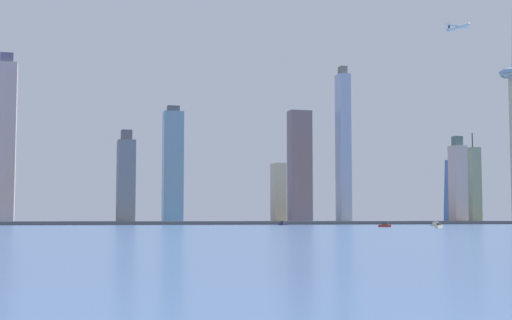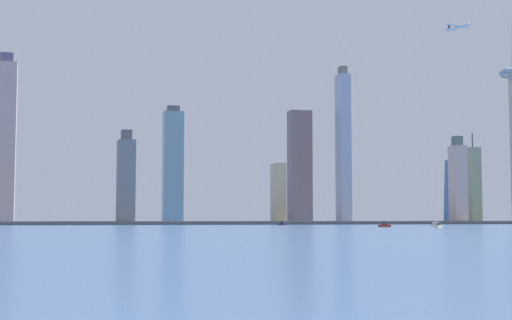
# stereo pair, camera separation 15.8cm
# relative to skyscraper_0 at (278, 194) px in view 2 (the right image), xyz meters

# --- Properties ---
(waterfront_pier) EXTENTS (934.86, 68.66, 3.65)m
(waterfront_pier) POSITION_rel_skyscraper_0_xyz_m (11.81, -39.57, -33.32)
(waterfront_pier) COLOR #4D4D4D
(waterfront_pier) RESTS_ON ground
(skyscraper_0) EXTENTS (12.78, 23.24, 70.28)m
(skyscraper_0) POSITION_rel_skyscraper_0_xyz_m (0.00, 0.00, 0.00)
(skyscraper_0) COLOR #BDAD8B
(skyscraper_0) RESTS_ON ground
(skyscraper_1) EXTENTS (17.91, 24.13, 98.98)m
(skyscraper_1) POSITION_rel_skyscraper_0_xyz_m (-178.92, -39.90, 11.07)
(skyscraper_1) COLOR slate
(skyscraper_1) RESTS_ON ground
(skyscraper_2) EXTENTS (15.99, 17.16, 102.87)m
(skyscraper_2) POSITION_rel_skyscraper_0_xyz_m (205.18, -48.27, 12.81)
(skyscraper_2) COLOR #B9A49F
(skyscraper_2) RESTS_ON ground
(skyscraper_3) EXTENTS (13.07, 16.71, 109.82)m
(skyscraper_3) POSITION_rel_skyscraper_0_xyz_m (236.29, -30.34, 10.92)
(skyscraper_3) COLOR gray
(skyscraper_3) RESTS_ON ground
(skyscraper_4) EXTENTS (14.35, 15.56, 109.38)m
(skyscraper_4) POSITION_rel_skyscraper_0_xyz_m (259.41, 62.52, 7.11)
(skyscraper_4) COLOR #405E93
(skyscraper_4) RESTS_ON ground
(skyscraper_5) EXTENTS (12.91, 19.00, 184.87)m
(skyscraper_5) POSITION_rel_skyscraper_0_xyz_m (74.17, -17.51, 54.29)
(skyscraper_5) COLOR #96A3C0
(skyscraper_5) RESTS_ON ground
(skyscraper_6) EXTENTS (27.34, 19.02, 140.68)m
(skyscraper_6) POSITION_rel_skyscraper_0_xyz_m (43.69, 51.51, 35.20)
(skyscraper_6) COLOR slate
(skyscraper_6) RESTS_ON ground
(skyscraper_8) EXTENTS (22.86, 21.05, 187.83)m
(skyscraper_8) POSITION_rel_skyscraper_0_xyz_m (-304.01, 25.88, 55.40)
(skyscraper_8) COLOR #AD9A9B
(skyscraper_8) RESTS_ON ground
(skyscraper_9) EXTENTS (23.62, 17.09, 140.76)m
(skyscraper_9) POSITION_rel_skyscraper_0_xyz_m (-115.13, 52.45, 33.07)
(skyscraper_9) COLOR #698FA9
(skyscraper_9) RESTS_ON ground
(boat_1) EXTENTS (7.21, 5.98, 3.62)m
(boat_1) POSITION_rel_skyscraper_0_xyz_m (-2.76, -376.93, -33.81)
(boat_1) COLOR beige
(boat_1) RESTS_ON ground
(boat_3) EXTENTS (9.90, 7.54, 4.12)m
(boat_3) POSITION_rel_skyscraper_0_xyz_m (-10.95, -310.13, -33.66)
(boat_3) COLOR red
(boat_3) RESTS_ON ground
(boat_5) EXTENTS (14.49, 15.53, 8.33)m
(boat_5) POSITION_rel_skyscraper_0_xyz_m (67.15, -245.09, -33.88)
(boat_5) COLOR beige
(boat_5) RESTS_ON ground
(boat_6) EXTENTS (10.58, 11.08, 3.93)m
(boat_6) POSITION_rel_skyscraper_0_xyz_m (-32.26, -121.15, -33.73)
(boat_6) COLOR #231335
(boat_6) RESTS_ON ground
(airplane) EXTENTS (33.76, 31.61, 8.50)m
(airplane) POSITION_rel_skyscraper_0_xyz_m (166.89, -120.85, 177.74)
(airplane) COLOR silver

